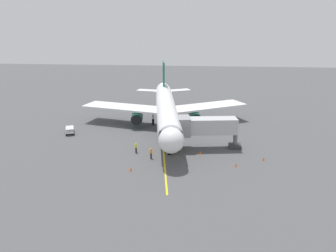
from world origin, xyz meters
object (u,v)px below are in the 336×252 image
jet_bridge (202,127)px  ground_crew_wing_walker (151,153)px  safety_cone_nose_right (131,169)px  safety_cone_wing_starboard (264,159)px  baggage_cart_portside (70,131)px  tug_near_nose (172,147)px  safety_cone_wing_port (200,153)px  airplane (166,109)px  ground_crew_marshaller (136,147)px  safety_cone_nose_left (236,165)px

jet_bridge → ground_crew_wing_walker: bearing=34.0°
safety_cone_nose_right → safety_cone_wing_starboard: bearing=-163.5°
safety_cone_wing_starboard → baggage_cart_portside: bearing=-14.6°
tug_near_nose → baggage_cart_portside: (19.97, -6.39, -0.05)m
safety_cone_nose_right → safety_cone_wing_port: (-9.57, -7.04, 0.00)m
baggage_cart_portside → airplane: bearing=-162.4°
safety_cone_nose_right → jet_bridge: bearing=-135.0°
jet_bridge → safety_cone_nose_right: size_ratio=20.95×
ground_crew_marshaller → tug_near_nose: 5.87m
ground_crew_marshaller → baggage_cart_portside: 16.28m
ground_crew_marshaller → safety_cone_wing_starboard: 19.70m
jet_bridge → tug_near_nose: 5.79m
jet_bridge → tug_near_nose: bearing=19.3°
baggage_cart_portside → safety_cone_wing_starboard: baggage_cart_portside is taller
airplane → safety_cone_nose_left: airplane is taller
jet_bridge → ground_crew_wing_walker: size_ratio=6.74×
tug_near_nose → safety_cone_wing_starboard: bearing=170.1°
safety_cone_nose_left → safety_cone_wing_starboard: (-4.36, -2.64, 0.00)m
safety_cone_nose_left → safety_cone_wing_port: 6.50m
ground_crew_wing_walker → safety_cone_nose_left: (-12.57, 1.58, -0.61)m
jet_bridge → safety_cone_wing_starboard: 10.77m
safety_cone_nose_left → safety_cone_wing_port: size_ratio=1.00×
tug_near_nose → jet_bridge: bearing=-160.7°
safety_cone_wing_port → safety_cone_wing_starboard: same height
ground_crew_marshaller → tug_near_nose: ground_crew_marshaller is taller
ground_crew_wing_walker → safety_cone_wing_port: bearing=-161.8°
tug_near_nose → safety_cone_wing_port: tug_near_nose is taller
jet_bridge → ground_crew_wing_walker: jet_bridge is taller
safety_cone_nose_right → ground_crew_marshaller: bearing=-84.5°
jet_bridge → safety_cone_nose_right: bearing=45.0°
jet_bridge → safety_cone_wing_port: (0.11, 2.66, -3.49)m
jet_bridge → safety_cone_nose_left: 9.05m
baggage_cart_portside → safety_cone_nose_right: 20.78m
ground_crew_marshaller → jet_bridge: bearing=-163.5°
ground_crew_wing_walker → baggage_cart_portside: ground_crew_wing_walker is taller
safety_cone_wing_starboard → ground_crew_marshaller: bearing=-2.9°
baggage_cart_portside → safety_cone_wing_starboard: size_ratio=5.35×
safety_cone_wing_starboard → safety_cone_wing_port: bearing=-8.4°
safety_cone_wing_port → ground_crew_wing_walker: bearing=18.2°
ground_crew_marshaller → safety_cone_wing_starboard: bearing=177.1°
ground_crew_marshaller → airplane: bearing=-103.9°
airplane → safety_cone_wing_port: 15.18m
safety_cone_nose_right → airplane: bearing=-97.6°
tug_near_nose → ground_crew_marshaller: bearing=14.1°
airplane → tug_near_nose: 12.64m
airplane → safety_cone_nose_right: airplane is taller
safety_cone_wing_starboard → safety_cone_nose_right: bearing=16.5°
tug_near_nose → safety_cone_nose_right: tug_near_nose is taller
airplane → tug_near_nose: airplane is taller
ground_crew_marshaller → safety_cone_nose_left: bearing=166.6°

